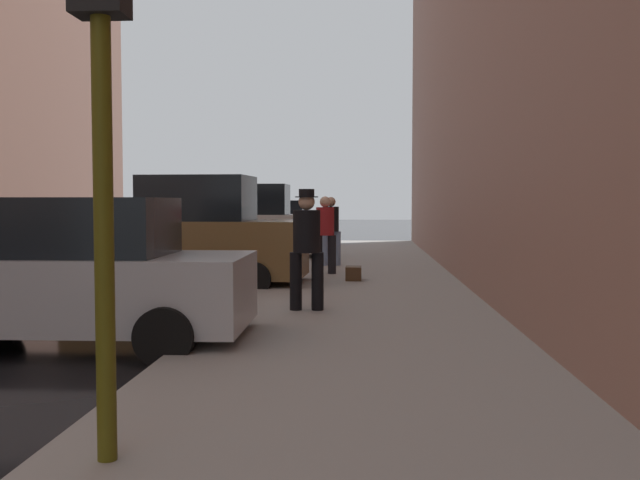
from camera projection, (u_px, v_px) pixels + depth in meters
sidewalk at (358, 329)px, 9.30m from camera, size 4.00×40.00×0.15m
parked_silver_sedan at (75, 277)px, 8.45m from camera, size 4.23×2.11×1.79m
parked_bronze_suv at (191, 238)px, 14.10m from camera, size 4.67×2.19×2.25m
parked_white_van at (247, 226)px, 20.89m from camera, size 4.61×2.07×2.25m
parked_blue_sedan at (275, 225)px, 27.47m from camera, size 4.23×2.11×1.79m
fire_hydrant at (287, 261)px, 14.92m from camera, size 0.42×0.22×0.70m
traffic_light at (101, 32)px, 4.26m from camera, size 0.32×0.32×3.60m
pedestrian_in_jeans at (331, 227)px, 17.79m from camera, size 0.52×0.47×1.71m
pedestrian_with_fedora at (307, 243)px, 10.42m from camera, size 0.51×0.42×1.78m
pedestrian_in_red_jacket at (325, 231)px, 15.76m from camera, size 0.53×0.50×1.71m
duffel_bag at (354, 273)px, 14.43m from camera, size 0.32×0.44×0.28m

